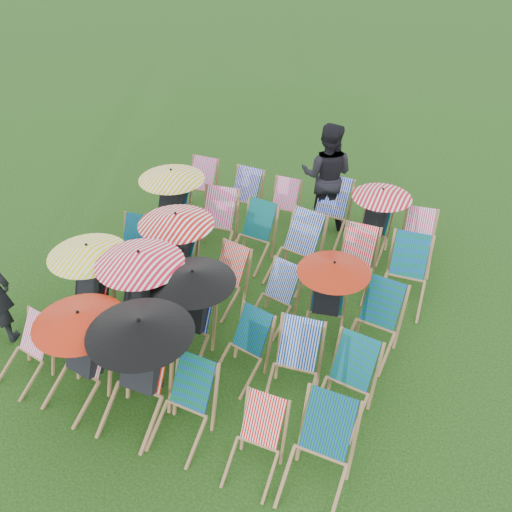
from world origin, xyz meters
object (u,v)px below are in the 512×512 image
at_px(deckchair_5, 318,455).
at_px(deckchair_29, 417,241).
at_px(deckchair_0, 24,353).
at_px(person_rear, 327,175).

relative_size(deckchair_5, deckchair_29, 1.15).
height_order(deckchair_0, person_rear, person_rear).
distance_m(deckchair_29, person_rear, 1.95).
xyz_separation_m(deckchair_5, person_rear, (-1.70, 5.08, 0.47)).
bearing_deg(deckchair_5, person_rear, 108.29).
bearing_deg(deckchair_0, deckchair_29, 57.74).
height_order(deckchair_0, deckchair_29, deckchair_29).
bearing_deg(person_rear, deckchair_5, 99.50).
bearing_deg(person_rear, deckchair_29, 153.03).
bearing_deg(deckchair_29, deckchair_0, -138.81).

